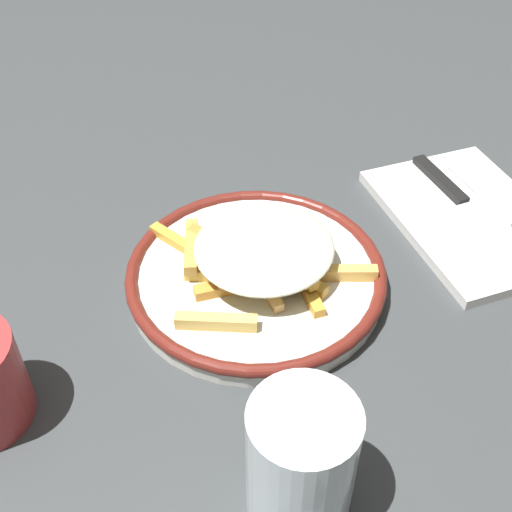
# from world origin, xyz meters

# --- Properties ---
(ground_plane) EXTENTS (2.60, 2.60, 0.00)m
(ground_plane) POSITION_xyz_m (0.00, 0.00, 0.00)
(ground_plane) COLOR #373B3C
(plate) EXTENTS (0.25, 0.25, 0.02)m
(plate) POSITION_xyz_m (0.00, 0.00, 0.01)
(plate) COLOR silver
(plate) RESTS_ON ground_plane
(fries_heap) EXTENTS (0.20, 0.18, 0.04)m
(fries_heap) POSITION_xyz_m (-0.00, -0.00, 0.04)
(fries_heap) COLOR #DFB856
(fries_heap) RESTS_ON plate
(napkin) EXTENTS (0.16, 0.22, 0.01)m
(napkin) POSITION_xyz_m (-0.25, -0.01, 0.01)
(napkin) COLOR white
(napkin) RESTS_ON ground_plane
(fork) EXTENTS (0.03, 0.18, 0.00)m
(fork) POSITION_xyz_m (-0.28, -0.00, 0.01)
(fork) COLOR silver
(fork) RESTS_ON napkin
(knife) EXTENTS (0.03, 0.21, 0.01)m
(knife) POSITION_xyz_m (-0.25, -0.03, 0.01)
(knife) COLOR black
(knife) RESTS_ON napkin
(water_glass) EXTENTS (0.07, 0.07, 0.11)m
(water_glass) POSITION_xyz_m (0.04, 0.22, 0.05)
(water_glass) COLOR silver
(water_glass) RESTS_ON ground_plane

